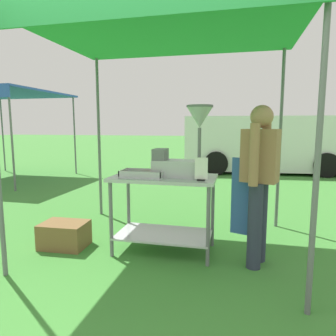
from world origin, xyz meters
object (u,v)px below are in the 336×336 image
at_px(stall_canopy, 166,34).
at_px(vendor, 259,177).
at_px(donut_cart, 164,199).
at_px(donut_fryer, 185,150).
at_px(menu_sign, 201,171).
at_px(donut_tray, 143,175).
at_px(van_white, 265,143).
at_px(neighbour_tent, 2,95).
at_px(supply_crate, 64,235).

height_order(stall_canopy, vendor, stall_canopy).
relative_size(donut_cart, donut_fryer, 1.49).
xyz_separation_m(menu_sign, vendor, (0.56, 0.08, -0.06)).
bearing_deg(donut_cart, menu_sign, -22.93).
height_order(donut_cart, vendor, vendor).
height_order(stall_canopy, menu_sign, stall_canopy).
distance_m(donut_tray, van_white, 6.99).
bearing_deg(vendor, donut_tray, 178.34).
height_order(donut_tray, donut_fryer, donut_fryer).
relative_size(donut_fryer, vendor, 0.48).
bearing_deg(stall_canopy, neighbour_tent, 145.86).
distance_m(supply_crate, neighbour_tent, 5.86).
relative_size(donut_tray, supply_crate, 0.89).
height_order(donut_tray, van_white, van_white).
distance_m(supply_crate, van_white, 7.40).
relative_size(menu_sign, vendor, 0.15).
bearing_deg(neighbour_tent, donut_tray, -36.57).
bearing_deg(supply_crate, menu_sign, -1.16).
height_order(donut_fryer, van_white, van_white).
relative_size(donut_cart, van_white, 0.23).
height_order(stall_canopy, supply_crate, stall_canopy).
bearing_deg(supply_crate, vendor, 1.17).
xyz_separation_m(stall_canopy, menu_sign, (0.43, -0.28, -1.41)).
relative_size(stall_canopy, menu_sign, 12.23).
bearing_deg(van_white, donut_cart, -103.20).
bearing_deg(stall_canopy, supply_crate, -167.94).
relative_size(donut_cart, menu_sign, 4.85).
distance_m(vendor, supply_crate, 2.29).
height_order(vendor, neighbour_tent, neighbour_tent).
distance_m(donut_tray, supply_crate, 1.21).
bearing_deg(vendor, donut_cart, 173.91).
bearing_deg(van_white, donut_tray, -104.77).
relative_size(stall_canopy, donut_cart, 2.52).
height_order(donut_cart, menu_sign, menu_sign).
relative_size(donut_fryer, neighbour_tent, 0.28).
xyz_separation_m(donut_cart, supply_crate, (-1.17, -0.15, -0.46)).
xyz_separation_m(donut_tray, supply_crate, (-0.95, -0.08, -0.74)).
bearing_deg(supply_crate, donut_cart, 7.36).
height_order(van_white, neighbour_tent, neighbour_tent).
distance_m(donut_fryer, menu_sign, 0.35).
distance_m(donut_fryer, supply_crate, 1.73).
bearing_deg(stall_canopy, donut_cart, -90.00).
distance_m(donut_tray, menu_sign, 0.66).
xyz_separation_m(donut_cart, menu_sign, (0.43, -0.18, 0.35)).
bearing_deg(stall_canopy, donut_fryer, -17.92).
xyz_separation_m(stall_canopy, vendor, (1.00, -0.20, -1.47)).
height_order(stall_canopy, neighbour_tent, stall_canopy).
distance_m(donut_tray, neighbour_tent, 6.30).
height_order(donut_cart, neighbour_tent, neighbour_tent).
xyz_separation_m(menu_sign, neighbour_tent, (-5.60, 3.78, 1.24)).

